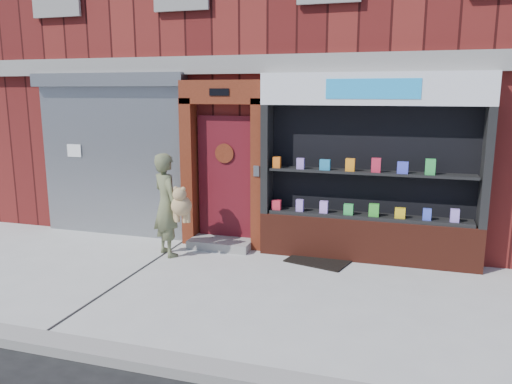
% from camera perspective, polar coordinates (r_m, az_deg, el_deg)
% --- Properties ---
extents(ground, '(80.00, 80.00, 0.00)m').
position_cam_1_polar(ground, '(7.14, -3.24, -10.89)').
color(ground, '#9E9E99').
rests_on(ground, ground).
extents(curb, '(60.00, 0.30, 0.12)m').
position_cam_1_polar(curb, '(5.35, -11.64, -18.47)').
color(curb, gray).
rests_on(curb, ground).
extents(building, '(12.00, 8.16, 8.00)m').
position_cam_1_polar(building, '(12.47, 6.53, 17.27)').
color(building, '#4C1211').
rests_on(building, ground).
extents(shutter_bay, '(3.10, 0.30, 3.04)m').
position_cam_1_polar(shutter_bay, '(9.75, -16.16, 5.14)').
color(shutter_bay, gray).
rests_on(shutter_bay, ground).
extents(red_door_bay, '(1.52, 0.58, 2.90)m').
position_cam_1_polar(red_door_bay, '(8.70, -3.76, 3.12)').
color(red_door_bay, '#511B0D').
rests_on(red_door_bay, ground).
extents(pharmacy_bay, '(3.50, 0.41, 3.00)m').
position_cam_1_polar(pharmacy_bay, '(8.14, 12.82, 1.68)').
color(pharmacy_bay, '#572014').
rests_on(pharmacy_bay, ground).
extents(woman, '(0.88, 0.71, 1.73)m').
position_cam_1_polar(woman, '(8.37, -10.02, -1.44)').
color(woman, '#5C6140').
rests_on(woman, ground).
extents(doormat, '(1.10, 0.90, 0.02)m').
position_cam_1_polar(doormat, '(8.25, 7.18, -7.75)').
color(doormat, black).
rests_on(doormat, ground).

